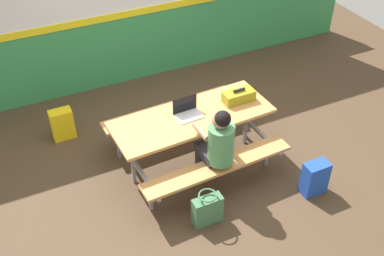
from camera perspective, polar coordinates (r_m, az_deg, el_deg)
name	(u,v)px	position (r m, az deg, el deg)	size (l,w,h in m)	color
ground_plane	(189,163)	(6.18, -0.41, -4.20)	(10.00, 10.00, 0.02)	#4C3826
accent_backdrop	(124,6)	(7.28, -8.21, 14.30)	(8.00, 0.14, 2.60)	#338C4C
picnic_table_main	(192,126)	(5.82, 0.00, 0.20)	(2.01, 1.64, 0.74)	tan
student_nearer	(217,143)	(5.37, 3.05, -1.85)	(0.37, 0.53, 1.21)	#2D2D38
laptop_silver	(188,112)	(5.70, -0.54, 1.95)	(0.33, 0.23, 0.22)	silver
toolbox_grey	(239,96)	(5.96, 5.65, 3.82)	(0.40, 0.18, 0.18)	olive
backpack_dark	(314,178)	(5.84, 14.52, -5.83)	(0.30, 0.22, 0.44)	#1E47B2
tote_bag_bright	(207,210)	(5.34, 1.86, -9.81)	(0.34, 0.21, 0.43)	#3F724C
satchel_spare	(62,124)	(6.68, -15.36, 0.45)	(0.30, 0.22, 0.44)	yellow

